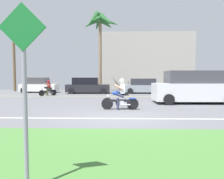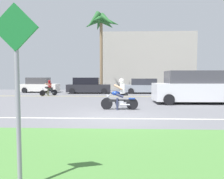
% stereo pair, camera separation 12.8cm
% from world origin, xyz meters
% --- Properties ---
extents(ground, '(56.00, 30.00, 0.04)m').
position_xyz_m(ground, '(0.00, 3.00, -0.02)').
color(ground, slate).
extents(grass_median, '(56.00, 3.80, 0.06)m').
position_xyz_m(grass_median, '(0.00, -4.10, 0.03)').
color(grass_median, '#477A38').
rests_on(grass_median, ground).
extents(lane_line_near, '(50.40, 0.12, 0.01)m').
position_xyz_m(lane_line_near, '(0.00, -0.40, 0.00)').
color(lane_line_near, silver).
rests_on(lane_line_near, ground).
extents(lane_line_far, '(50.40, 0.12, 0.01)m').
position_xyz_m(lane_line_far, '(0.00, 8.90, 0.00)').
color(lane_line_far, yellow).
rests_on(lane_line_far, ground).
extents(motorcyclist, '(1.85, 0.60, 1.54)m').
position_xyz_m(motorcyclist, '(0.15, 1.80, 0.65)').
color(motorcyclist, black).
rests_on(motorcyclist, ground).
extents(suv_nearby, '(5.09, 2.17, 2.00)m').
position_xyz_m(suv_nearby, '(4.76, 4.51, 0.97)').
color(suv_nearby, silver).
rests_on(suv_nearby, ground).
extents(parked_car_0, '(3.79, 1.84, 1.59)m').
position_xyz_m(parked_car_0, '(-8.40, 13.12, 0.74)').
color(parked_car_0, white).
rests_on(parked_car_0, ground).
extents(parked_car_1, '(4.37, 2.07, 1.58)m').
position_xyz_m(parked_car_1, '(-3.03, 12.12, 0.74)').
color(parked_car_1, '#232328').
rests_on(parked_car_1, ground).
extents(parked_car_2, '(4.31, 2.10, 1.48)m').
position_xyz_m(parked_car_2, '(2.73, 12.32, 0.70)').
color(parked_car_2, '#8C939E').
rests_on(parked_car_2, ground).
extents(parked_car_3, '(3.95, 2.27, 1.62)m').
position_xyz_m(parked_car_3, '(8.44, 13.96, 0.75)').
color(parked_car_3, beige).
rests_on(parked_car_3, ground).
extents(palm_tree_0, '(3.31, 3.35, 8.10)m').
position_xyz_m(palm_tree_0, '(-11.95, 14.93, 6.80)').
color(palm_tree_0, brown).
rests_on(palm_tree_0, ground).
extents(palm_tree_1, '(4.32, 4.30, 8.95)m').
position_xyz_m(palm_tree_1, '(-1.98, 14.95, 7.56)').
color(palm_tree_1, '#846B4C').
rests_on(palm_tree_1, ground).
extents(motorcyclist_distant, '(1.21, 1.18, 1.35)m').
position_xyz_m(motorcyclist_distant, '(-6.09, 9.31, 0.57)').
color(motorcyclist_distant, black).
rests_on(motorcyclist_distant, ground).
extents(street_sign, '(0.62, 0.06, 2.55)m').
position_xyz_m(street_sign, '(-1.20, -5.54, 1.55)').
color(street_sign, gray).
rests_on(street_sign, ground).
extents(building_far, '(12.77, 4.00, 7.69)m').
position_xyz_m(building_far, '(3.92, 21.00, 3.84)').
color(building_far, '#A8A399').
rests_on(building_far, ground).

